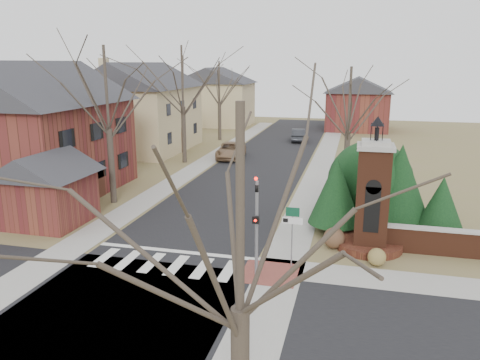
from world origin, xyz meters
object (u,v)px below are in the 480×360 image
(traffic_signal_pole, at_px, (257,219))
(brick_gate_monument, at_px, (372,206))
(pickup_truck, at_px, (231,150))
(distant_car, at_px, (299,135))
(sign_post, at_px, (292,225))

(traffic_signal_pole, xyz_separation_m, brick_gate_monument, (4.70, 4.42, -0.42))
(brick_gate_monument, bearing_deg, pickup_truck, 121.89)
(brick_gate_monument, distance_m, pickup_truck, 23.51)
(traffic_signal_pole, xyz_separation_m, distant_car, (-2.70, 35.80, -1.86))
(traffic_signal_pole, distance_m, brick_gate_monument, 6.47)
(brick_gate_monument, height_order, distant_car, brick_gate_monument)
(sign_post, relative_size, distant_car, 0.63)
(traffic_signal_pole, bearing_deg, pickup_truck, 107.55)
(sign_post, height_order, pickup_truck, sign_post)
(pickup_truck, bearing_deg, brick_gate_monument, -65.68)
(pickup_truck, bearing_deg, traffic_signal_pole, -80.02)
(brick_gate_monument, relative_size, distant_car, 1.47)
(distant_car, bearing_deg, pickup_truck, 60.29)
(traffic_signal_pole, height_order, brick_gate_monument, brick_gate_monument)
(brick_gate_monument, xyz_separation_m, distant_car, (-7.40, 31.38, -1.44))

